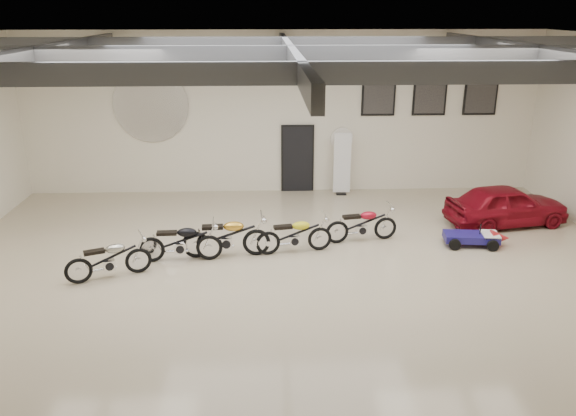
{
  "coord_description": "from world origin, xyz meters",
  "views": [
    {
      "loc": [
        -0.52,
        -11.38,
        5.6
      ],
      "look_at": [
        0.0,
        1.2,
        1.1
      ],
      "focal_mm": 35.0,
      "sensor_mm": 36.0,
      "label": 1
    }
  ],
  "objects_px": {
    "motorcycle_gold": "(226,236)",
    "go_kart": "(477,235)",
    "motorcycle_red": "(362,224)",
    "vintage_car": "(507,205)",
    "motorcycle_black": "(180,241)",
    "motorcycle_silver": "(108,258)",
    "motorcycle_yellow": "(294,234)",
    "banner_stand": "(342,165)"
  },
  "relations": [
    {
      "from": "motorcycle_silver",
      "to": "motorcycle_black",
      "type": "distance_m",
      "value": 1.66
    },
    {
      "from": "motorcycle_silver",
      "to": "motorcycle_black",
      "type": "bearing_deg",
      "value": 7.66
    },
    {
      "from": "motorcycle_silver",
      "to": "motorcycle_gold",
      "type": "xyz_separation_m",
      "value": [
        2.49,
        1.04,
        0.06
      ]
    },
    {
      "from": "motorcycle_yellow",
      "to": "vintage_car",
      "type": "bearing_deg",
      "value": 5.83
    },
    {
      "from": "motorcycle_black",
      "to": "motorcycle_gold",
      "type": "xyz_separation_m",
      "value": [
        1.05,
        0.21,
        0.04
      ]
    },
    {
      "from": "banner_stand",
      "to": "motorcycle_yellow",
      "type": "bearing_deg",
      "value": -108.96
    },
    {
      "from": "vintage_car",
      "to": "go_kart",
      "type": "bearing_deg",
      "value": 127.1
    },
    {
      "from": "motorcycle_red",
      "to": "vintage_car",
      "type": "relative_size",
      "value": 0.56
    },
    {
      "from": "motorcycle_silver",
      "to": "go_kart",
      "type": "xyz_separation_m",
      "value": [
        8.67,
        1.42,
        -0.18
      ]
    },
    {
      "from": "vintage_car",
      "to": "motorcycle_black",
      "type": "bearing_deg",
      "value": 92.8
    },
    {
      "from": "motorcycle_gold",
      "to": "motorcycle_red",
      "type": "relative_size",
      "value": 1.12
    },
    {
      "from": "banner_stand",
      "to": "vintage_car",
      "type": "distance_m",
      "value": 5.0
    },
    {
      "from": "banner_stand",
      "to": "go_kart",
      "type": "height_order",
      "value": "banner_stand"
    },
    {
      "from": "banner_stand",
      "to": "vintage_car",
      "type": "bearing_deg",
      "value": -31.69
    },
    {
      "from": "go_kart",
      "to": "motorcycle_black",
      "type": "bearing_deg",
      "value": -168.95
    },
    {
      "from": "go_kart",
      "to": "motorcycle_silver",
      "type": "bearing_deg",
      "value": -164.32
    },
    {
      "from": "vintage_car",
      "to": "banner_stand",
      "type": "bearing_deg",
      "value": 45.49
    },
    {
      "from": "banner_stand",
      "to": "motorcycle_red",
      "type": "distance_m",
      "value": 3.83
    },
    {
      "from": "motorcycle_silver",
      "to": "motorcycle_black",
      "type": "relative_size",
      "value": 0.95
    },
    {
      "from": "motorcycle_black",
      "to": "go_kart",
      "type": "xyz_separation_m",
      "value": [
        7.24,
        0.59,
        -0.2
      ]
    },
    {
      "from": "motorcycle_black",
      "to": "motorcycle_yellow",
      "type": "distance_m",
      "value": 2.7
    },
    {
      "from": "motorcycle_black",
      "to": "vintage_car",
      "type": "distance_m",
      "value": 8.76
    },
    {
      "from": "banner_stand",
      "to": "motorcycle_black",
      "type": "relative_size",
      "value": 1.02
    },
    {
      "from": "banner_stand",
      "to": "motorcycle_silver",
      "type": "height_order",
      "value": "banner_stand"
    },
    {
      "from": "banner_stand",
      "to": "go_kart",
      "type": "xyz_separation_m",
      "value": [
        2.83,
        -4.21,
        -0.68
      ]
    },
    {
      "from": "go_kart",
      "to": "banner_stand",
      "type": "bearing_deg",
      "value": 130.34
    },
    {
      "from": "motorcycle_silver",
      "to": "motorcycle_yellow",
      "type": "xyz_separation_m",
      "value": [
        4.11,
        1.2,
        0.01
      ]
    },
    {
      "from": "motorcycle_gold",
      "to": "go_kart",
      "type": "bearing_deg",
      "value": 0.27
    },
    {
      "from": "go_kart",
      "to": "motorcycle_yellow",
      "type": "bearing_deg",
      "value": -170.9
    },
    {
      "from": "motorcycle_silver",
      "to": "motorcycle_yellow",
      "type": "relative_size",
      "value": 0.99
    },
    {
      "from": "motorcycle_gold",
      "to": "motorcycle_red",
      "type": "bearing_deg",
      "value": 10.0
    },
    {
      "from": "go_kart",
      "to": "vintage_car",
      "type": "xyz_separation_m",
      "value": [
        1.29,
        1.41,
        0.27
      ]
    },
    {
      "from": "motorcycle_silver",
      "to": "vintage_car",
      "type": "distance_m",
      "value": 10.36
    },
    {
      "from": "motorcycle_black",
      "to": "motorcycle_gold",
      "type": "bearing_deg",
      "value": 8.46
    },
    {
      "from": "motorcycle_red",
      "to": "vintage_car",
      "type": "distance_m",
      "value": 4.24
    },
    {
      "from": "motorcycle_gold",
      "to": "motorcycle_yellow",
      "type": "relative_size",
      "value": 1.12
    },
    {
      "from": "banner_stand",
      "to": "motorcycle_red",
      "type": "height_order",
      "value": "banner_stand"
    },
    {
      "from": "motorcycle_yellow",
      "to": "banner_stand",
      "type": "bearing_deg",
      "value": 58.92
    },
    {
      "from": "motorcycle_gold",
      "to": "go_kart",
      "type": "xyz_separation_m",
      "value": [
        6.18,
        0.38,
        -0.24
      ]
    },
    {
      "from": "motorcycle_black",
      "to": "motorcycle_red",
      "type": "xyz_separation_m",
      "value": [
        4.41,
        1.0,
        -0.02
      ]
    },
    {
      "from": "motorcycle_silver",
      "to": "motorcycle_red",
      "type": "height_order",
      "value": "motorcycle_red"
    },
    {
      "from": "banner_stand",
      "to": "go_kart",
      "type": "distance_m",
      "value": 5.12
    }
  ]
}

